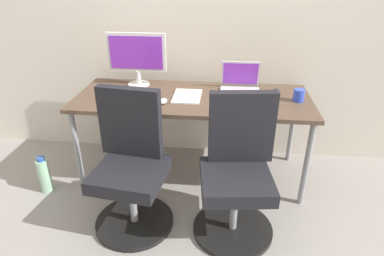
{
  "coord_description": "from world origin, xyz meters",
  "views": [
    {
      "loc": [
        0.24,
        -2.38,
        1.65
      ],
      "look_at": [
        0.0,
        -0.05,
        0.46
      ],
      "focal_mm": 30.97,
      "sensor_mm": 36.0,
      "label": 1
    }
  ],
  "objects_px": {
    "office_chair_right": "(237,174)",
    "coffee_mug": "(299,95)",
    "desktop_monitor": "(137,56)",
    "open_laptop": "(240,85)",
    "office_chair_left": "(131,168)",
    "water_bottle_on_floor": "(45,175)"
  },
  "relations": [
    {
      "from": "water_bottle_on_floor",
      "to": "desktop_monitor",
      "type": "relative_size",
      "value": 0.65
    },
    {
      "from": "water_bottle_on_floor",
      "to": "office_chair_left",
      "type": "bearing_deg",
      "value": -16.49
    },
    {
      "from": "office_chair_right",
      "to": "coffee_mug",
      "type": "relative_size",
      "value": 10.22
    },
    {
      "from": "desktop_monitor",
      "to": "office_chair_left",
      "type": "bearing_deg",
      "value": -80.92
    },
    {
      "from": "office_chair_right",
      "to": "coffee_mug",
      "type": "xyz_separation_m",
      "value": [
        0.44,
        0.58,
        0.34
      ]
    },
    {
      "from": "office_chair_left",
      "to": "open_laptop",
      "type": "relative_size",
      "value": 3.03
    },
    {
      "from": "water_bottle_on_floor",
      "to": "coffee_mug",
      "type": "bearing_deg",
      "value": 10.2
    },
    {
      "from": "office_chair_left",
      "to": "water_bottle_on_floor",
      "type": "bearing_deg",
      "value": 163.51
    },
    {
      "from": "open_laptop",
      "to": "coffee_mug",
      "type": "distance_m",
      "value": 0.46
    },
    {
      "from": "desktop_monitor",
      "to": "open_laptop",
      "type": "bearing_deg",
      "value": -4.21
    },
    {
      "from": "office_chair_left",
      "to": "desktop_monitor",
      "type": "distance_m",
      "value": 0.98
    },
    {
      "from": "coffee_mug",
      "to": "office_chair_right",
      "type": "bearing_deg",
      "value": -127.53
    },
    {
      "from": "office_chair_right",
      "to": "water_bottle_on_floor",
      "type": "height_order",
      "value": "office_chair_right"
    },
    {
      "from": "office_chair_right",
      "to": "office_chair_left",
      "type": "bearing_deg",
      "value": -179.99
    },
    {
      "from": "office_chair_right",
      "to": "open_laptop",
      "type": "relative_size",
      "value": 3.03
    },
    {
      "from": "open_laptop",
      "to": "desktop_monitor",
      "type": "bearing_deg",
      "value": 175.79
    },
    {
      "from": "office_chair_left",
      "to": "office_chair_right",
      "type": "bearing_deg",
      "value": 0.01
    },
    {
      "from": "desktop_monitor",
      "to": "coffee_mug",
      "type": "relative_size",
      "value": 5.22
    },
    {
      "from": "office_chair_left",
      "to": "open_laptop",
      "type": "bearing_deg",
      "value": 46.33
    },
    {
      "from": "coffee_mug",
      "to": "water_bottle_on_floor",
      "type": "bearing_deg",
      "value": -169.8
    },
    {
      "from": "office_chair_right",
      "to": "open_laptop",
      "type": "height_order",
      "value": "office_chair_right"
    },
    {
      "from": "office_chair_right",
      "to": "open_laptop",
      "type": "bearing_deg",
      "value": 88.75
    }
  ]
}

